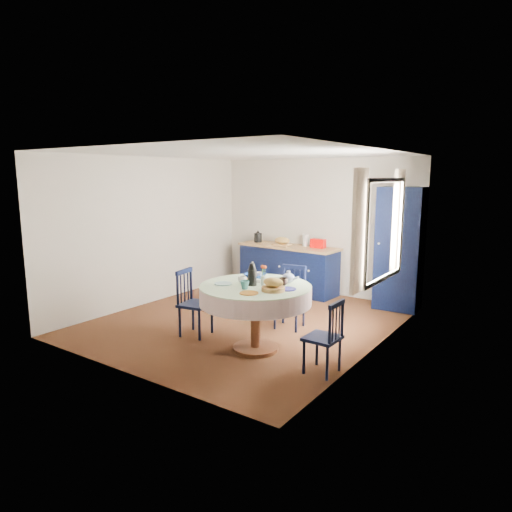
{
  "coord_description": "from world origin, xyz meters",
  "views": [
    {
      "loc": [
        3.92,
        -5.38,
        2.18
      ],
      "look_at": [
        0.05,
        0.2,
        0.99
      ],
      "focal_mm": 32.0,
      "sensor_mm": 36.0,
      "label": 1
    }
  ],
  "objects": [
    {
      "name": "dining_table",
      "position": [
        0.79,
        -0.87,
        0.72
      ],
      "size": [
        1.39,
        1.39,
        1.12
      ],
      "color": "#572D19",
      "rests_on": "floor"
    },
    {
      "name": "wall_left",
      "position": [
        -2.0,
        0.0,
        1.25
      ],
      "size": [
        0.02,
        4.5,
        2.5
      ],
      "primitive_type": "cube",
      "color": "beige",
      "rests_on": "floor"
    },
    {
      "name": "chair_far",
      "position": [
        0.69,
        0.17,
        0.46
      ],
      "size": [
        0.46,
        0.44,
        0.9
      ],
      "rotation": [
        0.0,
        0.0,
        0.15
      ],
      "color": "black",
      "rests_on": "floor"
    },
    {
      "name": "wall_right",
      "position": [
        2.0,
        0.0,
        1.25
      ],
      "size": [
        0.02,
        4.5,
        2.5
      ],
      "primitive_type": "cube",
      "color": "beige",
      "rests_on": "floor"
    },
    {
      "name": "mug_d",
      "position": [
        0.61,
        -0.52,
        0.89
      ],
      "size": [
        0.09,
        0.09,
        0.08
      ],
      "primitive_type": "imported",
      "color": "silver",
      "rests_on": "dining_table"
    },
    {
      "name": "mug_b",
      "position": [
        0.78,
        -1.09,
        0.9
      ],
      "size": [
        0.11,
        0.11,
        0.1
      ],
      "primitive_type": "imported",
      "color": "#317378",
      "rests_on": "dining_table"
    },
    {
      "name": "mug_a",
      "position": [
        0.58,
        -0.87,
        0.89
      ],
      "size": [
        0.11,
        0.11,
        0.09
      ],
      "primitive_type": "imported",
      "color": "silver",
      "rests_on": "dining_table"
    },
    {
      "name": "ceiling",
      "position": [
        0.0,
        0.0,
        2.5
      ],
      "size": [
        4.5,
        4.5,
        0.0
      ],
      "primitive_type": "plane",
      "rotation": [
        3.14,
        0.0,
        0.0
      ],
      "color": "white",
      "rests_on": "wall_back"
    },
    {
      "name": "cobalt_bowl",
      "position": [
        0.56,
        -0.56,
        0.88
      ],
      "size": [
        0.27,
        0.27,
        0.07
      ],
      "primitive_type": "imported",
      "color": "navy",
      "rests_on": "dining_table"
    },
    {
      "name": "floor",
      "position": [
        0.0,
        0.0,
        0.0
      ],
      "size": [
        4.5,
        4.5,
        0.0
      ],
      "primitive_type": "plane",
      "color": "black",
      "rests_on": "ground"
    },
    {
      "name": "window",
      "position": [
        1.95,
        0.3,
        1.52
      ],
      "size": [
        0.1,
        1.74,
        1.45
      ],
      "color": "white",
      "rests_on": "wall_right"
    },
    {
      "name": "chair_left",
      "position": [
        -0.25,
        -0.88,
        0.46
      ],
      "size": [
        0.46,
        0.47,
        0.92
      ],
      "rotation": [
        0.0,
        0.0,
        1.75
      ],
      "color": "black",
      "rests_on": "floor"
    },
    {
      "name": "pantry_cabinet",
      "position": [
        1.66,
        2.0,
        1.0
      ],
      "size": [
        0.73,
        0.54,
        2.01
      ],
      "rotation": [
        0.0,
        0.0,
        0.06
      ],
      "color": "black",
      "rests_on": "floor"
    },
    {
      "name": "mug_c",
      "position": [
        1.07,
        -0.68,
        0.89
      ],
      "size": [
        0.12,
        0.12,
        0.09
      ],
      "primitive_type": "imported",
      "color": "black",
      "rests_on": "dining_table"
    },
    {
      "name": "kitchen_counter",
      "position": [
        -0.43,
        1.96,
        0.46
      ],
      "size": [
        2.01,
        0.73,
        1.12
      ],
      "rotation": [
        0.0,
        0.0,
        -0.06
      ],
      "color": "black",
      "rests_on": "floor"
    },
    {
      "name": "chair_right",
      "position": [
        1.81,
        -0.99,
        0.43
      ],
      "size": [
        0.37,
        0.38,
        0.85
      ],
      "rotation": [
        0.0,
        0.0,
        -1.59
      ],
      "color": "black",
      "rests_on": "floor"
    },
    {
      "name": "wall_back",
      "position": [
        0.0,
        2.25,
        1.25
      ],
      "size": [
        4.0,
        0.02,
        2.5
      ],
      "primitive_type": "cube",
      "color": "beige",
      "rests_on": "floor"
    }
  ]
}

